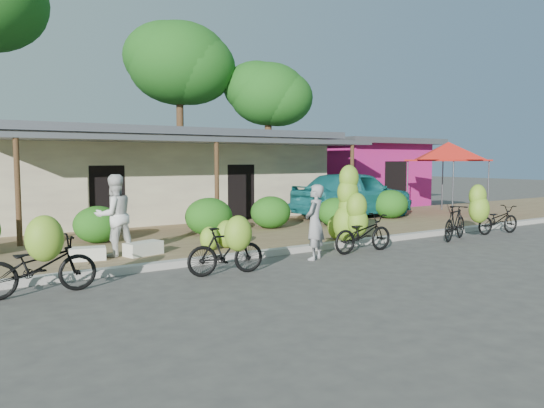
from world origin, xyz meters
The scene contains 26 objects.
ground centered at (0.00, 0.00, 0.00)m, with size 100.00×100.00×0.00m, color #423F3D.
sidewalk centered at (0.00, 5.00, 0.06)m, with size 60.00×6.00×0.12m, color #947C4F.
curb centered at (0.00, 2.00, 0.07)m, with size 60.00×0.25×0.15m, color #A8A399.
shop_main centered at (0.00, 10.93, 1.72)m, with size 13.00×8.50×3.35m.
shop_pink centered at (10.50, 10.99, 1.67)m, with size 6.00×6.00×3.25m.
tree_center_right centered at (3.31, 16.61, 7.14)m, with size 5.23×5.12×9.09m.
tree_near_right centered at (7.31, 14.61, 5.70)m, with size 4.19×3.99×7.27m.
hedge_1 centered at (-3.83, 5.50, 0.60)m, with size 1.24×1.11×0.96m, color #216015.
hedge_2 centered at (-0.79, 5.12, 0.66)m, with size 1.38×1.24×1.08m, color #216015.
hedge_3 centered at (1.53, 5.40, 0.63)m, with size 1.30×1.17×1.01m, color #216015.
hedge_4 centered at (3.52, 4.60, 0.59)m, with size 1.20×1.08×0.94m, color #216015.
hedge_5 centered at (6.78, 5.29, 0.64)m, with size 1.34×1.21×1.05m, color #216015.
red_canopy centered at (10.00, 5.28, 2.61)m, with size 3.50×3.50×2.86m.
bike_far_left centered at (-6.06, 1.03, 0.58)m, with size 1.91×1.25×1.42m.
bike_left centered at (-2.69, 0.64, 0.56)m, with size 1.65×1.21×1.25m.
bike_center centered at (1.38, 1.37, 0.80)m, with size 1.80×1.20×2.15m.
bike_right centered at (4.99, 0.88, 0.68)m, with size 1.73×1.37×1.61m.
bike_far_right centered at (7.07, 1.13, 0.44)m, with size 1.72×0.78×0.87m.
loose_banana_a centered at (-1.97, 2.81, 0.41)m, with size 0.46×0.39×0.58m, color #6EAD2B.
loose_banana_b centered at (-1.43, 2.95, 0.46)m, with size 0.55×0.47×0.69m, color #6EAD2B.
loose_banana_c centered at (1.76, 2.51, 0.46)m, with size 0.54×0.46×0.67m, color #6EAD2B.
sack_near centered at (-3.48, 3.14, 0.27)m, with size 0.85×0.40×0.30m, color silver.
sack_far centered at (-4.70, 3.22, 0.26)m, with size 0.75×0.38×0.28m, color silver.
vendor centered at (-0.20, 1.03, 0.86)m, with size 0.63×0.41×1.72m, color gray.
bystander centered at (-4.05, 3.38, 1.04)m, with size 0.89×0.70×1.84m, color silver.
teal_van centered at (5.86, 6.28, 1.00)m, with size 2.09×5.19×1.77m, color #196D72.
Camera 1 is at (-7.73, -8.36, 2.30)m, focal length 35.00 mm.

